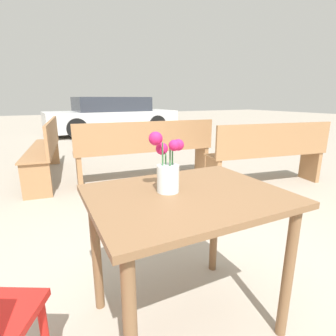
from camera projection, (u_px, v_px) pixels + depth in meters
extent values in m
plane|color=#A39989|center=(185.00, 319.00, 1.41)|extent=(40.00, 40.00, 0.00)
cube|color=brown|center=(187.00, 196.00, 1.23)|extent=(0.91, 0.73, 0.03)
cylinder|color=brown|center=(288.00, 274.00, 1.24)|extent=(0.05, 0.05, 0.69)
cylinder|color=brown|center=(96.00, 253.00, 1.41)|extent=(0.05, 0.05, 0.69)
cylinder|color=brown|center=(214.00, 223.00, 1.74)|extent=(0.05, 0.05, 0.69)
cylinder|color=silver|center=(168.00, 179.00, 1.23)|extent=(0.11, 0.11, 0.13)
cylinder|color=silver|center=(168.00, 184.00, 1.23)|extent=(0.09, 0.09, 0.07)
cylinder|color=#337038|center=(172.00, 169.00, 1.23)|extent=(0.01, 0.01, 0.19)
sphere|color=#D11E60|center=(178.00, 145.00, 1.22)|extent=(0.05, 0.05, 0.05)
cylinder|color=#337038|center=(166.00, 171.00, 1.23)|extent=(0.01, 0.01, 0.17)
sphere|color=#D11E60|center=(162.00, 149.00, 1.23)|extent=(0.06, 0.06, 0.06)
cylinder|color=#337038|center=(163.00, 167.00, 1.21)|extent=(0.01, 0.01, 0.23)
sphere|color=#D11E60|center=(156.00, 138.00, 1.17)|extent=(0.06, 0.06, 0.06)
cylinder|color=#337038|center=(170.00, 170.00, 1.20)|extent=(0.01, 0.01, 0.20)
sphere|color=#D11E60|center=(174.00, 145.00, 1.15)|extent=(0.05, 0.05, 0.05)
cube|color=#9E7047|center=(266.00, 153.00, 3.50)|extent=(1.71, 0.65, 0.02)
cube|color=#9E7047|center=(276.00, 139.00, 3.29)|extent=(1.65, 0.33, 0.40)
cube|color=#9E7047|center=(213.00, 174.00, 3.33)|extent=(0.12, 0.33, 0.43)
cube|color=#9E7047|center=(310.00, 165.00, 3.78)|extent=(0.12, 0.33, 0.43)
cube|color=#9E7047|center=(42.00, 149.00, 3.81)|extent=(0.63, 1.92, 0.02)
cube|color=#9E7047|center=(52.00, 134.00, 3.80)|extent=(0.31, 1.87, 0.40)
cube|color=#9E7047|center=(36.00, 181.00, 3.06)|extent=(0.33, 0.11, 0.43)
cube|color=#9E7047|center=(49.00, 152.00, 4.67)|extent=(0.33, 0.11, 0.43)
cube|color=#9E7047|center=(145.00, 149.00, 3.76)|extent=(1.99, 0.56, 0.02)
cube|color=#9E7047|center=(148.00, 136.00, 3.56)|extent=(1.96, 0.24, 0.40)
cube|color=#9E7047|center=(79.00, 171.00, 3.48)|extent=(0.09, 0.33, 0.43)
cube|color=#9E7047|center=(201.00, 159.00, 4.15)|extent=(0.09, 0.33, 0.43)
cube|color=silver|center=(112.00, 120.00, 8.77)|extent=(4.22, 1.74, 0.60)
cube|color=#2D333D|center=(111.00, 104.00, 8.64)|extent=(2.34, 1.56, 0.45)
cylinder|color=black|center=(139.00, 121.00, 10.07)|extent=(0.60, 0.20, 0.60)
cylinder|color=black|center=(157.00, 124.00, 8.77)|extent=(0.60, 0.20, 0.60)
cylinder|color=black|center=(68.00, 124.00, 8.85)|extent=(0.60, 0.20, 0.60)
cylinder|color=black|center=(77.00, 129.00, 7.55)|extent=(0.60, 0.20, 0.60)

